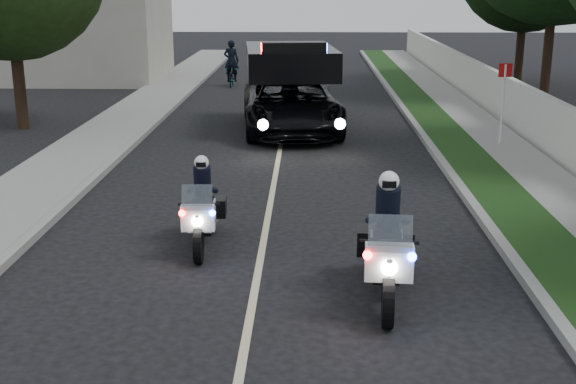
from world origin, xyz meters
The scene contains 19 objects.
ground centered at (0.00, 0.00, 0.00)m, with size 120.00×120.00×0.00m, color black.
curb_right centered at (4.10, 10.00, 0.07)m, with size 0.20×60.00×0.15m, color gray.
grass_verge centered at (4.80, 10.00, 0.08)m, with size 1.20×60.00×0.16m, color #193814.
sidewalk_right centered at (6.10, 10.00, 0.08)m, with size 1.40×60.00×0.16m, color gray.
property_wall centered at (7.10, 10.00, 0.75)m, with size 0.22×60.00×1.50m, color beige.
curb_left centered at (-4.10, 10.00, 0.07)m, with size 0.20×60.00×0.15m, color gray.
sidewalk_left centered at (-5.20, 10.00, 0.08)m, with size 2.00×60.00×0.16m, color gray.
building_far centered at (-10.00, 26.00, 3.50)m, with size 8.00×6.00×7.00m, color #A8A396.
lane_marking centered at (0.00, 10.00, 0.00)m, with size 0.12×50.00×0.01m, color #BFB78C.
police_moto_left centered at (-1.03, 3.68, 0.00)m, with size 0.65×1.87×1.59m, color silver, non-canonical shape.
police_moto_right centered at (1.91, 1.59, 0.00)m, with size 0.77×2.19×1.86m, color silver, non-canonical shape.
police_suv centered at (0.23, 14.02, 0.00)m, with size 2.81×6.07×2.95m, color black.
bicycle centered at (-2.60, 24.01, 0.00)m, with size 0.54×1.55×0.81m, color black.
cyclist centered at (-2.60, 24.01, 0.00)m, with size 0.64×0.43×1.78m, color black.
sign_post centered at (6.00, 11.68, 0.00)m, with size 0.37×0.37×2.39m, color #B1170C, non-canonical shape.
tree_right_d centered at (9.94, 20.83, 0.00)m, with size 7.68×7.68×12.80m, color #194015, non-canonical shape.
tree_right_e centered at (10.19, 25.63, 0.00)m, with size 6.13×6.13×10.21m, color black, non-canonical shape.
tree_left_near centered at (-8.10, 14.16, 0.00)m, with size 5.78×5.78×9.64m, color #1D3913, non-canonical shape.
tree_left_far centered at (-9.53, 26.46, 0.00)m, with size 6.46×6.46×10.77m, color black, non-canonical shape.
Camera 1 is at (0.79, -8.41, 4.42)m, focal length 46.46 mm.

